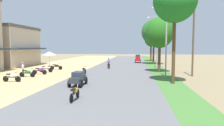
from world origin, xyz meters
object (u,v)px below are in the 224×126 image
(parked_motorbike_fourth, at_px, (40,70))
(median_tree_second, at_px, (160,33))
(median_tree_third, at_px, (154,32))
(car_sedan_charcoal, at_px, (78,78))
(streetlamp_mid, at_px, (157,38))
(median_tree_fourth, at_px, (151,38))
(pedestrian_on_shoulder, at_px, (23,69))
(motorbike_ahead_third, at_px, (84,70))
(parked_motorbike_fifth, at_px, (46,69))
(utility_pole_near, at_px, (193,34))
(parked_motorbike_second, at_px, (12,77))
(vendor_umbrella, at_px, (49,53))
(motorbike_ahead_fourth, at_px, (109,63))
(median_tree_nearest, at_px, (175,1))
(parked_motorbike_sixth, at_px, (56,66))
(streetlamp_near, at_px, (166,36))
(motorbike_ahead_second, at_px, (75,92))
(car_van_red, at_px, (138,58))
(parked_motorbike_third, at_px, (27,73))

(parked_motorbike_fourth, bearing_deg, median_tree_second, 15.51)
(median_tree_third, height_order, car_sedan_charcoal, median_tree_third)
(median_tree_second, distance_m, streetlamp_mid, 5.26)
(median_tree_second, bearing_deg, median_tree_fourth, 88.92)
(pedestrian_on_shoulder, xyz_separation_m, motorbike_ahead_third, (6.23, 2.59, -0.39))
(median_tree_fourth, bearing_deg, parked_motorbike_fifth, -123.43)
(pedestrian_on_shoulder, bearing_deg, parked_motorbike_fourth, 64.46)
(pedestrian_on_shoulder, height_order, utility_pole_near, utility_pole_near)
(parked_motorbike_second, bearing_deg, streetlamp_mid, 44.28)
(pedestrian_on_shoulder, xyz_separation_m, utility_pole_near, (18.79, 3.02, 3.81))
(utility_pole_near, bearing_deg, streetlamp_mid, 111.25)
(vendor_umbrella, relative_size, motorbike_ahead_fourth, 1.40)
(median_tree_nearest, height_order, utility_pole_near, median_tree_nearest)
(parked_motorbike_sixth, xyz_separation_m, streetlamp_near, (14.68, -5.60, 3.95))
(median_tree_nearest, xyz_separation_m, utility_pole_near, (3.06, 5.26, -2.59))
(utility_pole_near, xyz_separation_m, motorbike_ahead_second, (-10.09, -11.90, -4.20))
(car_sedan_charcoal, bearing_deg, streetlamp_near, 36.06)
(pedestrian_on_shoulder, bearing_deg, motorbike_ahead_second, -45.59)
(vendor_umbrella, bearing_deg, median_tree_second, -16.28)
(parked_motorbike_fifth, xyz_separation_m, median_tree_fourth, (15.02, 22.74, 4.82))
(parked_motorbike_second, distance_m, pedestrian_on_shoulder, 3.33)
(parked_motorbike_fifth, relative_size, median_tree_second, 0.25)
(car_van_red, bearing_deg, vendor_umbrella, -144.29)
(median_tree_third, distance_m, car_sedan_charcoal, 24.70)
(median_tree_nearest, relative_size, motorbike_ahead_second, 5.16)
(parked_motorbike_second, relative_size, parked_motorbike_third, 1.00)
(parked_motorbike_second, distance_m, car_van_red, 27.48)
(parked_motorbike_fifth, bearing_deg, median_tree_fourth, 56.57)
(parked_motorbike_fourth, relative_size, median_tree_second, 0.25)
(car_van_red, bearing_deg, motorbike_ahead_second, -97.55)
(streetlamp_mid, xyz_separation_m, car_sedan_charcoal, (-8.04, -15.57, -3.94))
(parked_motorbike_second, bearing_deg, motorbike_ahead_fourth, 59.43)
(car_sedan_charcoal, bearing_deg, parked_motorbike_fifth, 128.98)
(parked_motorbike_fifth, relative_size, utility_pole_near, 0.20)
(parked_motorbike_third, xyz_separation_m, utility_pole_near, (18.14, 3.27, 4.22))
(pedestrian_on_shoulder, relative_size, median_tree_second, 0.23)
(streetlamp_near, bearing_deg, parked_motorbike_third, -173.30)
(car_van_red, bearing_deg, pedestrian_on_shoulder, -120.58)
(parked_motorbike_second, distance_m, motorbike_ahead_fourth, 14.68)
(parked_motorbike_third, bearing_deg, median_tree_fourth, 60.75)
(parked_motorbike_fourth, xyz_separation_m, median_tree_second, (14.46, 4.01, 4.64))
(vendor_umbrella, bearing_deg, parked_motorbike_fourth, -72.68)
(parked_motorbike_sixth, xyz_separation_m, utility_pole_near, (17.87, -4.09, 4.22))
(vendor_umbrella, height_order, median_tree_second, median_tree_second)
(parked_motorbike_sixth, bearing_deg, streetlamp_mid, 15.67)
(median_tree_nearest, xyz_separation_m, motorbike_ahead_second, (-7.03, -6.64, -6.79))
(parked_motorbike_fourth, bearing_deg, median_tree_third, 47.95)
(parked_motorbike_sixth, xyz_separation_m, motorbike_ahead_second, (7.77, -15.99, 0.02))
(median_tree_third, bearing_deg, motorbike_ahead_second, -104.41)
(parked_motorbike_fifth, xyz_separation_m, parked_motorbike_sixth, (0.15, 3.07, 0.00))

